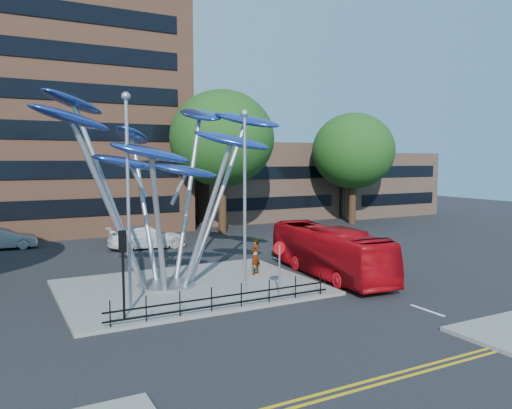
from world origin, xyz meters
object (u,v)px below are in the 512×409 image
street_lamp_right (245,187)px  red_bus (329,251)px  parked_car_right (147,237)px  tree_right (222,139)px  tree_far (353,151)px  street_lamp_left (128,183)px  no_entry_sign_island (279,259)px  parked_car_mid (3,239)px  leaf_sculpture (162,147)px  traffic_light_island (123,255)px  pedestrian (255,256)px

street_lamp_right → red_bus: (6.10, 2.00, -3.76)m
red_bus → parked_car_right: 14.44m
tree_right → red_bus: bearing=-94.7°
tree_far → street_lamp_left: tree_far is taller
street_lamp_left → red_bus: bearing=7.7°
tree_far → street_lamp_left: bearing=-145.1°
no_entry_sign_island → tree_far: bearing=44.3°
street_lamp_left → parked_car_right: size_ratio=1.62×
red_bus → parked_car_mid: bearing=136.8°
red_bus → tree_far: bearing=53.0°
leaf_sculpture → traffic_light_island: 6.65m
street_lamp_left → street_lamp_right: bearing=-5.7°
red_bus → no_entry_sign_island: bearing=-146.5°
tree_right → tree_far: tree_right is taller
tree_far → red_bus: (-15.40, -17.00, -5.77)m
tree_far → leaf_sculpture: tree_far is taller
leaf_sculpture → street_lamp_left: 4.28m
tree_far → pedestrian: tree_far is taller
tree_far → no_entry_sign_island: (-20.00, -19.48, -5.29)m
street_lamp_right → no_entry_sign_island: street_lamp_right is taller
parked_car_right → street_lamp_right: bearing=-176.4°
leaf_sculpture → red_bus: (8.67, -1.68, -5.53)m
traffic_light_island → street_lamp_right: bearing=5.2°
street_lamp_right → street_lamp_left: bearing=174.3°
pedestrian → leaf_sculpture: bearing=-36.8°
pedestrian → parked_car_right: (-2.67, 11.30, -0.33)m
tree_right → parked_car_mid: (-16.73, 0.25, -7.30)m
tree_right → parked_car_mid: tree_right is taller
leaf_sculpture → street_lamp_right: 4.83m
street_lamp_left → street_lamp_right: 5.03m
tree_far → leaf_sculpture: (-24.07, -15.32, -0.23)m
traffic_light_island → red_bus: traffic_light_island is taller
no_entry_sign_island → tree_right: bearing=72.9°
street_lamp_left → traffic_light_island: (-0.50, -1.00, -2.74)m
leaf_sculpture → parked_car_mid: size_ratio=2.85×
no_entry_sign_island → parked_car_right: no_entry_sign_island is taller
street_lamp_right → no_entry_sign_island: size_ratio=3.39×
leaf_sculpture → parked_car_right: bearing=78.0°
tree_right → leaf_sculpture: (-10.07, -15.32, -1.16)m
traffic_light_island → parked_car_mid: (-3.73, 19.75, -1.88)m
tree_right → leaf_sculpture: size_ratio=0.95×
tree_far → parked_car_right: 22.92m
no_entry_sign_island → leaf_sculpture: bearing=134.3°
tree_far → traffic_light_island: tree_far is taller
tree_far → red_bus: tree_far is taller
parked_car_right → traffic_light_island: bearing=164.0°
parked_car_mid → parked_car_right: bearing=-112.1°
street_lamp_right → tree_far: bearing=41.5°
parked_car_mid → parked_car_right: 10.01m
street_lamp_left → leaf_sculpture: bearing=52.6°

